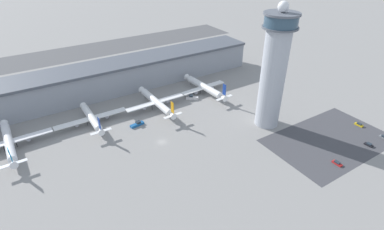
{
  "coord_description": "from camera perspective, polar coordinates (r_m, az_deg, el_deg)",
  "views": [
    {
      "loc": [
        -52.57,
        -113.19,
        89.94
      ],
      "look_at": [
        21.84,
        6.05,
        6.07
      ],
      "focal_mm": 28.0,
      "sensor_mm": 36.0,
      "label": 1
    }
  ],
  "objects": [
    {
      "name": "ground_plane",
      "position": [
        153.83,
        -5.74,
        -5.13
      ],
      "size": [
        1000.0,
        1000.0,
        0.0
      ],
      "primitive_type": "plane",
      "color": "gray"
    },
    {
      "name": "terminal_building",
      "position": [
        206.73,
        -14.79,
        6.98
      ],
      "size": [
        205.18,
        25.0,
        19.51
      ],
      "color": "#9399A3",
      "rests_on": "ground"
    },
    {
      "name": "runway_strip",
      "position": [
        294.93,
        -20.53,
        11.14
      ],
      "size": [
        307.77,
        44.0,
        0.01
      ],
      "primitive_type": "cube",
      "color": "#515154",
      "rests_on": "ground"
    },
    {
      "name": "control_tower",
      "position": [
        158.59,
        15.34,
        8.41
      ],
      "size": [
        17.27,
        17.27,
        65.25
      ],
      "color": "#ADB2BC",
      "rests_on": "ground"
    },
    {
      "name": "parking_lot_surface",
      "position": [
        169.69,
        24.71,
        -4.4
      ],
      "size": [
        64.0,
        40.0,
        0.01
      ],
      "primitive_type": "cube",
      "color": "#424247",
      "rests_on": "ground"
    },
    {
      "name": "airplane_gate_alpha",
      "position": [
        170.74,
        -31.55,
        -4.41
      ],
      "size": [
        40.26,
        41.8,
        12.84
      ],
      "color": "white",
      "rests_on": "ground"
    },
    {
      "name": "airplane_gate_bravo",
      "position": [
        174.02,
        -18.58,
        -0.57
      ],
      "size": [
        39.85,
        34.51,
        12.25
      ],
      "color": "white",
      "rests_on": "ground"
    },
    {
      "name": "airplane_gate_charlie",
      "position": [
        181.32,
        -6.85,
        2.49
      ],
      "size": [
        37.99,
        41.61,
        13.13
      ],
      "color": "white",
      "rests_on": "ground"
    },
    {
      "name": "airplane_gate_delta",
      "position": [
        199.59,
        2.35,
        5.33
      ],
      "size": [
        33.17,
        42.05,
        13.49
      ],
      "color": "white",
      "rests_on": "ground"
    },
    {
      "name": "service_truck_catering",
      "position": [
        192.7,
        0.01,
        3.35
      ],
      "size": [
        7.56,
        6.4,
        2.95
      ],
      "color": "black",
      "rests_on": "ground"
    },
    {
      "name": "service_truck_fuel",
      "position": [
        168.09,
        -10.38,
        -1.75
      ],
      "size": [
        8.12,
        3.51,
        2.47
      ],
      "color": "black",
      "rests_on": "ground"
    },
    {
      "name": "car_silver_sedan",
      "position": [
        189.59,
        29.21,
        -1.61
      ],
      "size": [
        1.81,
        4.51,
        1.56
      ],
      "color": "black",
      "rests_on": "ground"
    },
    {
      "name": "car_green_van",
      "position": [
        154.36,
        25.91,
        -8.25
      ],
      "size": [
        1.88,
        4.61,
        1.35
      ],
      "color": "black",
      "rests_on": "ground"
    },
    {
      "name": "car_white_wagon",
      "position": [
        184.45,
        32.71,
        -3.6
      ],
      "size": [
        1.84,
        4.5,
        1.57
      ],
      "color": "black",
      "rests_on": "ground"
    },
    {
      "name": "car_grey_coupe",
      "position": [
        174.48,
        30.62,
        -4.88
      ],
      "size": [
        2.04,
        4.21,
        1.39
      ],
      "color": "black",
      "rests_on": "ground"
    }
  ]
}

